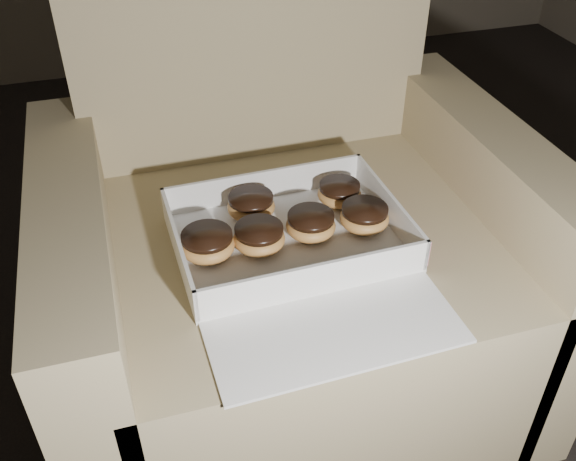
% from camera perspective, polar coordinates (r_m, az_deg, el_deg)
% --- Properties ---
extents(armchair, '(0.82, 0.69, 0.86)m').
position_cam_1_polar(armchair, '(1.18, 0.09, -2.61)').
color(armchair, tan).
rests_on(armchair, floor).
extents(bakery_box, '(0.37, 0.43, 0.06)m').
position_cam_1_polar(bakery_box, '(1.00, 0.84, -1.91)').
color(bakery_box, white).
rests_on(bakery_box, armchair).
extents(donut_a, '(0.08, 0.08, 0.04)m').
position_cam_1_polar(donut_a, '(1.03, 2.04, 0.55)').
color(donut_a, '#BC8F41').
rests_on(donut_a, bakery_box).
extents(donut_b, '(0.08, 0.08, 0.04)m').
position_cam_1_polar(donut_b, '(1.00, -2.58, -0.59)').
color(donut_b, '#BC8F41').
rests_on(donut_b, bakery_box).
extents(donut_c, '(0.08, 0.08, 0.04)m').
position_cam_1_polar(donut_c, '(1.05, 6.80, 1.22)').
color(donut_c, '#BC8F41').
rests_on(donut_c, bakery_box).
extents(donut_d, '(0.08, 0.08, 0.04)m').
position_cam_1_polar(donut_d, '(0.99, -7.17, -1.19)').
color(donut_d, '#BC8F41').
rests_on(donut_d, bakery_box).
extents(donut_e, '(0.08, 0.08, 0.04)m').
position_cam_1_polar(donut_e, '(1.07, -3.30, 2.27)').
color(donut_e, '#BC8F41').
rests_on(donut_e, bakery_box).
extents(donut_f, '(0.08, 0.08, 0.04)m').
position_cam_1_polar(donut_f, '(1.11, 4.59, 3.37)').
color(donut_f, '#BC8F41').
rests_on(donut_f, bakery_box).
extents(crumb_a, '(0.01, 0.01, 0.00)m').
position_cam_1_polar(crumb_a, '(1.02, 9.41, -1.70)').
color(crumb_a, black).
rests_on(crumb_a, bakery_box).
extents(crumb_b, '(0.01, 0.01, 0.00)m').
position_cam_1_polar(crumb_b, '(1.06, 7.07, 0.07)').
color(crumb_b, black).
rests_on(crumb_b, bakery_box).
extents(crumb_c, '(0.01, 0.01, 0.00)m').
position_cam_1_polar(crumb_c, '(0.95, -0.73, -4.76)').
color(crumb_c, black).
rests_on(crumb_c, bakery_box).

